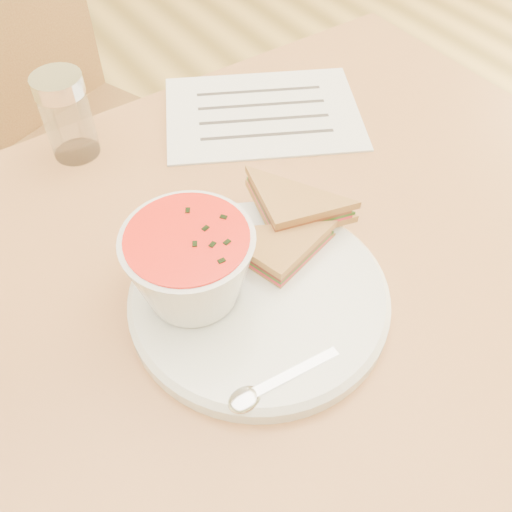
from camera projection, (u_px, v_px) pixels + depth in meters
floor at (253, 486)px, 1.21m from camera, size 5.00×6.00×0.01m
dining_table at (253, 408)px, 0.93m from camera, size 1.00×0.70×0.75m
chair_far at (97, 153)px, 1.21m from camera, size 0.53×0.53×0.92m
plate at (259, 298)px, 0.60m from camera, size 0.35×0.35×0.02m
soup_bowl at (191, 268)px, 0.55m from camera, size 0.16×0.16×0.09m
sandwich_half_a at (281, 284)px, 0.58m from camera, size 0.12×0.12×0.03m
sandwich_half_b at (275, 234)px, 0.61m from camera, size 0.12×0.12×0.03m
spoon at (291, 375)px, 0.52m from camera, size 0.17×0.05×0.01m
paper_menu at (263, 113)px, 0.82m from camera, size 0.34×0.31×0.00m
condiment_shaker at (67, 116)px, 0.72m from camera, size 0.08×0.08×0.11m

